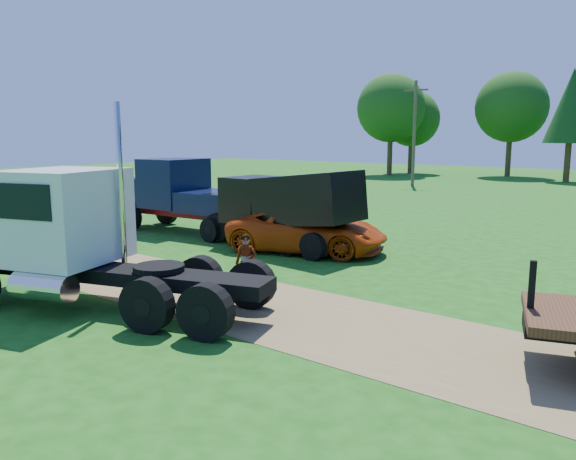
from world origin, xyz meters
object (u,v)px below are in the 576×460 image
Objects in this scene: navy_truck at (185,195)px; spectator_a at (246,264)px; black_dump_truck at (281,204)px; white_semi_tractor at (68,237)px; orange_pickup at (307,230)px.

navy_truck reaches higher than spectator_a.
navy_truck is (-5.86, 0.33, -0.03)m from black_dump_truck.
spectator_a is (9.06, -5.89, -0.86)m from navy_truck.
navy_truck is at bearing 105.17° from white_semi_tractor.
white_semi_tractor reaches higher than black_dump_truck.
spectator_a is at bearing 32.61° from white_semi_tractor.
white_semi_tractor is 4.70m from spectator_a.
orange_pickup is 5.95m from spectator_a.
black_dump_truck reaches higher than orange_pickup.
navy_truck is at bearing 70.95° from orange_pickup.
black_dump_truck is 1.51m from orange_pickup.
spectator_a is (3.20, -5.56, -0.89)m from black_dump_truck.
spectator_a is at bearing -57.96° from black_dump_truck.
white_semi_tractor is at bearing -61.29° from navy_truck.
orange_pickup is at bearing 81.73° from spectator_a.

